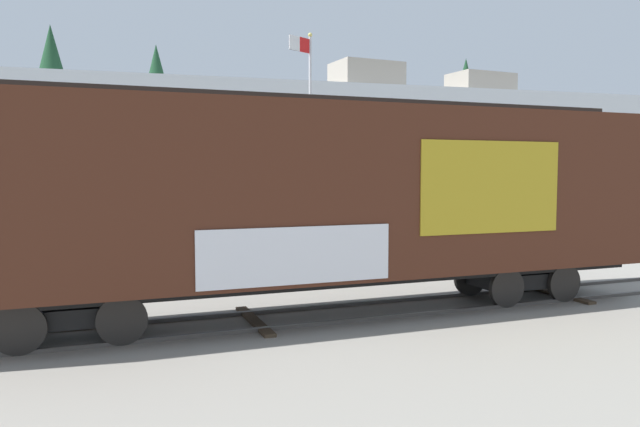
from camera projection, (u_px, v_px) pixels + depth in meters
ground_plane at (297, 318)px, 12.88m from camera, size 260.00×260.00×0.00m
track at (258, 320)px, 12.52m from camera, size 59.94×6.30×0.08m
freight_car at (326, 195)px, 12.87m from camera, size 16.06×3.99×4.79m
flagpole at (308, 119)px, 24.84m from camera, size 1.15×0.76×8.95m
hillside at (175, 147)px, 65.56m from camera, size 127.97×28.72×16.52m
parked_car_blue at (177, 249)px, 17.96m from camera, size 4.68×2.66×1.66m
parked_car_green at (333, 242)px, 19.72m from camera, size 4.40×1.98×1.74m
parked_car_white at (504, 236)px, 21.14m from camera, size 4.76×2.64×1.77m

